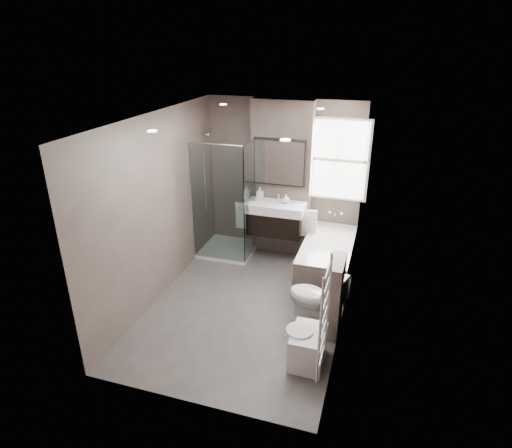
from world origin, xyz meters
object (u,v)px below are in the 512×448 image
at_px(vanity, 276,218).
at_px(bathtub, 327,257).
at_px(toilet, 316,299).
at_px(bidet, 307,346).

bearing_deg(vanity, bathtub, -19.37).
distance_m(toilet, bidet, 0.78).
height_order(toilet, bidet, toilet).
relative_size(vanity, bidet, 1.77).
relative_size(vanity, bathtub, 0.59).
height_order(bathtub, toilet, toilet).
bearing_deg(toilet, bathtub, -162.12).
xyz_separation_m(vanity, bathtub, (0.92, -0.33, -0.43)).
xyz_separation_m(vanity, bidet, (1.01, -2.37, -0.52)).
relative_size(bathtub, bidet, 2.98).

